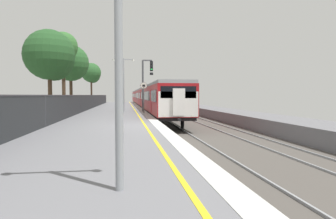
{
  "coord_description": "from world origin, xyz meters",
  "views": [
    {
      "loc": [
        -1.42,
        -15.7,
        1.62
      ],
      "look_at": [
        1.45,
        3.72,
        0.66
      ],
      "focal_mm": 31.4,
      "sensor_mm": 36.0,
      "label": 1
    }
  ],
  "objects_px": {
    "speed_limit_sign": "(144,94)",
    "signal_gantry": "(146,79)",
    "background_tree_right": "(71,64)",
    "background_tree_back": "(92,74)",
    "commuter_train_at_platform": "(145,97)",
    "platform_lamp_mid": "(124,80)",
    "platform_lamp_near": "(118,3)",
    "background_tree_centre": "(62,48)",
    "background_tree_left": "(51,57)"
  },
  "relations": [
    {
      "from": "commuter_train_at_platform",
      "to": "background_tree_right",
      "type": "height_order",
      "value": "background_tree_right"
    },
    {
      "from": "background_tree_right",
      "to": "platform_lamp_near",
      "type": "bearing_deg",
      "value": -78.89
    },
    {
      "from": "platform_lamp_mid",
      "to": "background_tree_centre",
      "type": "height_order",
      "value": "background_tree_centre"
    },
    {
      "from": "speed_limit_sign",
      "to": "platform_lamp_near",
      "type": "xyz_separation_m",
      "value": [
        -1.76,
        -21.03,
        1.39
      ]
    },
    {
      "from": "speed_limit_sign",
      "to": "background_tree_right",
      "type": "bearing_deg",
      "value": 126.12
    },
    {
      "from": "signal_gantry",
      "to": "platform_lamp_mid",
      "type": "height_order",
      "value": "signal_gantry"
    },
    {
      "from": "background_tree_left",
      "to": "background_tree_right",
      "type": "relative_size",
      "value": 0.99
    },
    {
      "from": "signal_gantry",
      "to": "speed_limit_sign",
      "type": "bearing_deg",
      "value": -97.28
    },
    {
      "from": "speed_limit_sign",
      "to": "platform_lamp_near",
      "type": "height_order",
      "value": "platform_lamp_near"
    },
    {
      "from": "signal_gantry",
      "to": "platform_lamp_mid",
      "type": "relative_size",
      "value": 1.01
    },
    {
      "from": "background_tree_left",
      "to": "background_tree_back",
      "type": "distance_m",
      "value": 27.22
    },
    {
      "from": "background_tree_left",
      "to": "background_tree_back",
      "type": "xyz_separation_m",
      "value": [
        0.7,
        27.21,
        0.45
      ]
    },
    {
      "from": "background_tree_right",
      "to": "speed_limit_sign",
      "type": "bearing_deg",
      "value": -53.88
    },
    {
      "from": "signal_gantry",
      "to": "background_tree_left",
      "type": "relative_size",
      "value": 0.67
    },
    {
      "from": "platform_lamp_near",
      "to": "platform_lamp_mid",
      "type": "height_order",
      "value": "platform_lamp_near"
    },
    {
      "from": "commuter_train_at_platform",
      "to": "platform_lamp_mid",
      "type": "xyz_separation_m",
      "value": [
        -3.61,
        -22.72,
        1.75
      ]
    },
    {
      "from": "commuter_train_at_platform",
      "to": "signal_gantry",
      "type": "distance_m",
      "value": 21.74
    },
    {
      "from": "platform_lamp_mid",
      "to": "speed_limit_sign",
      "type": "bearing_deg",
      "value": -45.09
    },
    {
      "from": "signal_gantry",
      "to": "speed_limit_sign",
      "type": "distance_m",
      "value": 3.24
    },
    {
      "from": "signal_gantry",
      "to": "background_tree_left",
      "type": "xyz_separation_m",
      "value": [
        -8.72,
        -0.61,
        1.93
      ]
    },
    {
      "from": "background_tree_left",
      "to": "background_tree_back",
      "type": "bearing_deg",
      "value": 88.53
    },
    {
      "from": "background_tree_back",
      "to": "commuter_train_at_platform",
      "type": "bearing_deg",
      "value": -27.75
    },
    {
      "from": "platform_lamp_mid",
      "to": "background_tree_right",
      "type": "distance_m",
      "value": 11.46
    },
    {
      "from": "commuter_train_at_platform",
      "to": "background_tree_centre",
      "type": "relative_size",
      "value": 7.68
    },
    {
      "from": "background_tree_left",
      "to": "background_tree_centre",
      "type": "bearing_deg",
      "value": 86.83
    },
    {
      "from": "signal_gantry",
      "to": "speed_limit_sign",
      "type": "relative_size",
      "value": 1.84
    },
    {
      "from": "commuter_train_at_platform",
      "to": "signal_gantry",
      "type": "height_order",
      "value": "signal_gantry"
    },
    {
      "from": "speed_limit_sign",
      "to": "signal_gantry",
      "type": "bearing_deg",
      "value": 82.72
    },
    {
      "from": "speed_limit_sign",
      "to": "background_tree_left",
      "type": "relative_size",
      "value": 0.36
    },
    {
      "from": "background_tree_left",
      "to": "background_tree_right",
      "type": "bearing_deg",
      "value": 88.11
    },
    {
      "from": "commuter_train_at_platform",
      "to": "background_tree_left",
      "type": "xyz_separation_m",
      "value": [
        -10.19,
        -22.21,
        3.83
      ]
    },
    {
      "from": "signal_gantry",
      "to": "background_tree_centre",
      "type": "relative_size",
      "value": 0.62
    },
    {
      "from": "signal_gantry",
      "to": "platform_lamp_near",
      "type": "height_order",
      "value": "platform_lamp_near"
    },
    {
      "from": "background_tree_left",
      "to": "background_tree_back",
      "type": "height_order",
      "value": "background_tree_left"
    },
    {
      "from": "background_tree_centre",
      "to": "background_tree_back",
      "type": "distance_m",
      "value": 23.14
    },
    {
      "from": "platform_lamp_near",
      "to": "background_tree_right",
      "type": "xyz_separation_m",
      "value": [
        -6.3,
        32.08,
        2.22
      ]
    },
    {
      "from": "signal_gantry",
      "to": "background_tree_left",
      "type": "bearing_deg",
      "value": -176.01
    },
    {
      "from": "speed_limit_sign",
      "to": "background_tree_left",
      "type": "distance_m",
      "value": 9.28
    },
    {
      "from": "background_tree_left",
      "to": "speed_limit_sign",
      "type": "bearing_deg",
      "value": -15.27
    },
    {
      "from": "platform_lamp_mid",
      "to": "background_tree_right",
      "type": "relative_size",
      "value": 0.66
    },
    {
      "from": "commuter_train_at_platform",
      "to": "speed_limit_sign",
      "type": "distance_m",
      "value": 24.56
    },
    {
      "from": "commuter_train_at_platform",
      "to": "signal_gantry",
      "type": "xyz_separation_m",
      "value": [
        -1.48,
        -21.6,
        1.91
      ]
    },
    {
      "from": "speed_limit_sign",
      "to": "background_tree_centre",
      "type": "distance_m",
      "value": 11.4
    },
    {
      "from": "platform_lamp_near",
      "to": "background_tree_back",
      "type": "relative_size",
      "value": 0.71
    },
    {
      "from": "platform_lamp_mid",
      "to": "background_tree_centre",
      "type": "relative_size",
      "value": 0.61
    },
    {
      "from": "background_tree_left",
      "to": "background_tree_centre",
      "type": "relative_size",
      "value": 0.92
    },
    {
      "from": "commuter_train_at_platform",
      "to": "background_tree_right",
      "type": "relative_size",
      "value": 8.25
    },
    {
      "from": "speed_limit_sign",
      "to": "platform_lamp_mid",
      "type": "bearing_deg",
      "value": 134.91
    },
    {
      "from": "commuter_train_at_platform",
      "to": "platform_lamp_near",
      "type": "height_order",
      "value": "platform_lamp_near"
    },
    {
      "from": "platform_lamp_mid",
      "to": "background_tree_left",
      "type": "height_order",
      "value": "background_tree_left"
    }
  ]
}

